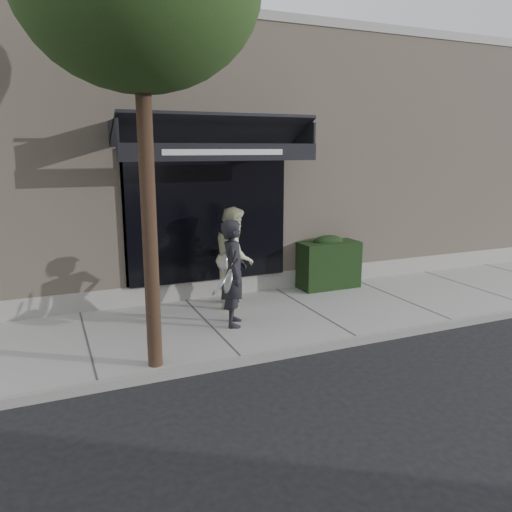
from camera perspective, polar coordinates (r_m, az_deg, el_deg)
name	(u,v)px	position (r m, az deg, el deg)	size (l,w,h in m)	color
ground	(311,315)	(9.50, 6.27, -6.76)	(80.00, 80.00, 0.00)	black
sidewalk	(311,312)	(9.48, 6.27, -6.42)	(20.00, 3.00, 0.12)	#999893
curb	(358,340)	(8.24, 11.63, -9.42)	(20.00, 0.10, 0.14)	gray
building_facade	(221,161)	(13.52, -4.01, 10.73)	(14.30, 8.04, 5.64)	tan
hedge	(327,263)	(10.89, 8.17, -0.74)	(1.30, 0.70, 1.14)	black
pedestrian_front	(234,273)	(8.37, -2.57, -1.98)	(0.83, 0.92, 1.81)	black
pedestrian_back	(234,256)	(9.50, -2.48, -0.03)	(1.01, 1.12, 1.89)	beige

